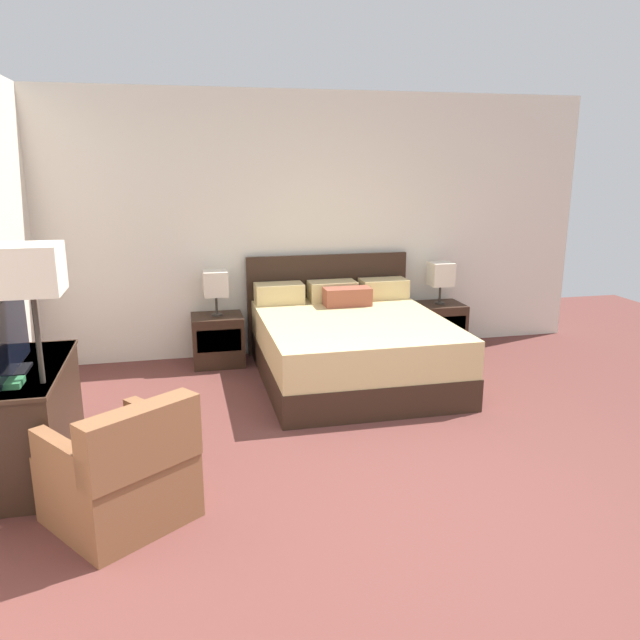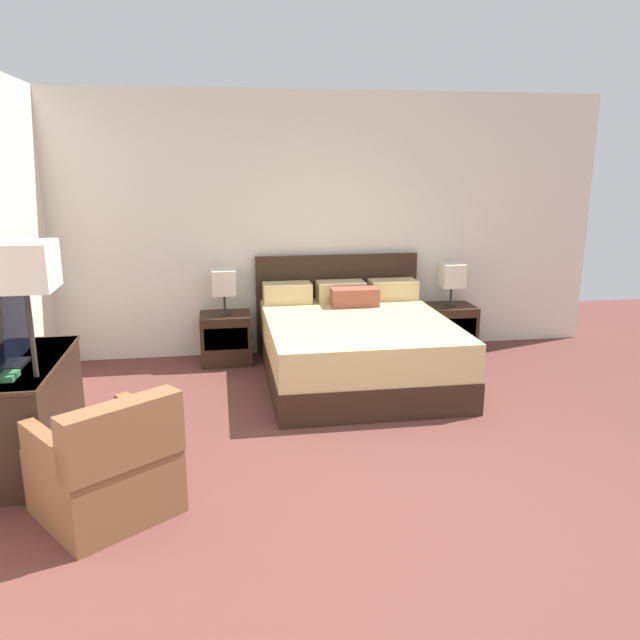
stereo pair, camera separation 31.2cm
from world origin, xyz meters
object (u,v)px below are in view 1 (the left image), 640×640
Objects in this scene: nightstand_right at (438,326)px; table_lamp_right at (441,275)px; table_lamp_left at (216,284)px; armchair_by_window at (122,476)px; bed at (351,345)px; dresser at (23,419)px; book_red_cover at (3,384)px; floor_lamp at (32,286)px; tv at (9,336)px; nightstand_left at (218,340)px.

table_lamp_right is (0.00, 0.00, 0.58)m from nightstand_right.
armchair_by_window is (-0.72, -2.78, -0.55)m from table_lamp_left.
bed is at bearing -149.32° from nightstand_right.
table_lamp_left is 2.49m from dresser.
table_lamp_right is 4.22m from armchair_by_window.
floor_lamp is at bearing 4.76° from book_red_cover.
tv is (-3.79, -2.10, 0.13)m from table_lamp_right.
dresser is 1.03m from armchair_by_window.
bed is 1.40m from nightstand_left.
dresser is 1.27× the size of armchair_by_window.
bed is 1.65× the size of dresser.
table_lamp_left is 2.52m from tv.
table_lamp_right is at bearing 90.00° from nightstand_right.
nightstand_right is 4.41m from floor_lamp.
tv reaches higher than armchair_by_window.
floor_lamp is at bearing -145.45° from bed.
nightstand_left is (-1.20, 0.71, -0.07)m from bed.
table_lamp_right is 0.37× the size of dresser.
bed is 2.10× the size of armchair_by_window.
floor_lamp reaches higher than dresser.
nightstand_left is at bearing 59.50° from book_red_cover.
book_red_cover is at bearing -120.48° from table_lamp_left.
dresser is (-3.80, -2.01, -0.46)m from table_lamp_right.
floor_lamp is at bearing -56.85° from dresser.
bed reaches higher than book_red_cover.
table_lamp_left is 2.08× the size of book_red_cover.
bed is at bearing -30.64° from nightstand_left.
table_lamp_right reaches higher than nightstand_right.
nightstand_left is 0.42× the size of dresser.
table_lamp_right reaches higher than dresser.
table_lamp_right is 4.47m from book_red_cover.
nightstand_right is 1.12× the size of table_lamp_right.
table_lamp_left reaches higher than book_red_cover.
book_red_cover is at bearing -120.50° from nightstand_left.
nightstand_left is at bearing -179.97° from table_lamp_right.
table_lamp_left reaches higher than armchair_by_window.
floor_lamp reaches higher than bed.
bed is 1.48m from table_lamp_left.
bed is 2.54× the size of tv.
dresser is at bearing 90.58° from book_red_cover.
bed reaches higher than dresser.
bed reaches higher than nightstand_right.
nightstand_left is at bearing -90.00° from table_lamp_left.
table_lamp_left is at bearing 63.39° from floor_lamp.
armchair_by_window is (0.67, -0.42, -0.46)m from book_red_cover.
tv is at bearing -88.31° from dresser.
book_red_cover reaches higher than dresser.
table_lamp_left reaches higher than dresser.
armchair_by_window is at bearing -31.91° from book_red_cover.
nightstand_right is 0.53× the size of armchair_by_window.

